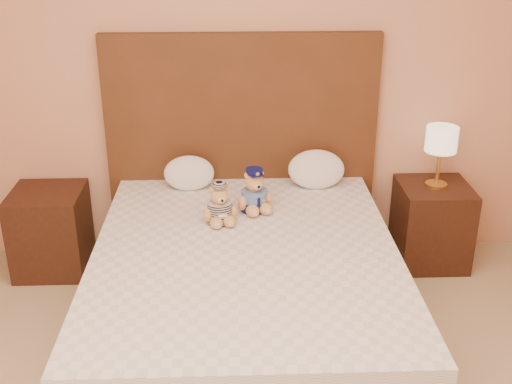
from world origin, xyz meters
TOP-DOWN VIEW (x-y plane):
  - room_walls at (0.00, 0.46)m, footprint 4.04×4.52m
  - bed at (0.00, 1.20)m, footprint 1.60×2.00m
  - headboard at (0.00, 2.21)m, footprint 1.75×0.08m
  - nightstand_left at (-1.25, 2.00)m, footprint 0.45×0.45m
  - nightstand_right at (1.25, 2.00)m, footprint 0.45×0.45m
  - lamp at (1.25, 2.00)m, footprint 0.20×0.20m
  - teddy_police at (0.06, 1.68)m, footprint 0.29×0.28m
  - teddy_prisoner at (-0.14, 1.52)m, footprint 0.25×0.24m
  - pillow_left at (-0.34, 2.03)m, footprint 0.32×0.21m
  - pillow_right at (0.47, 2.03)m, footprint 0.36×0.23m

SIDE VIEW (x-z plane):
  - nightstand_left at x=-1.25m, z-range 0.00..0.55m
  - nightstand_right at x=1.25m, z-range 0.00..0.55m
  - bed at x=0.00m, z-range 0.00..0.55m
  - pillow_left at x=-0.34m, z-range 0.55..0.78m
  - teddy_prisoner at x=-0.14m, z-range 0.55..0.78m
  - pillow_right at x=0.47m, z-range 0.55..0.81m
  - teddy_police at x=0.06m, z-range 0.55..0.81m
  - headboard at x=0.00m, z-range 0.00..1.50m
  - lamp at x=1.25m, z-range 0.65..1.05m
  - room_walls at x=0.00m, z-range 0.45..3.17m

